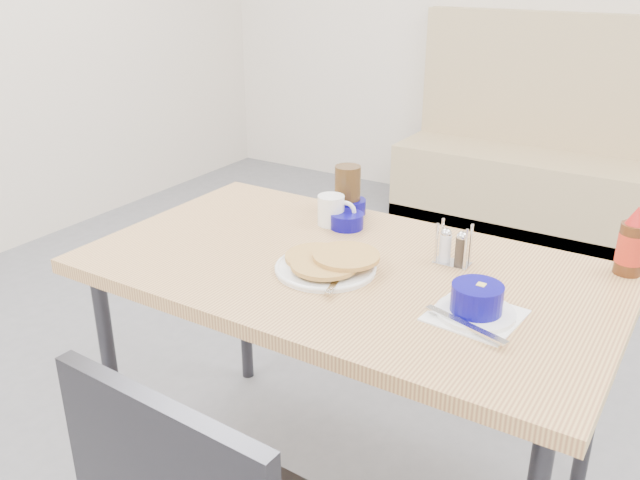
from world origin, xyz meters
The scene contains 10 objects.
booth_bench centered at (0.00, 2.78, 0.35)m, with size 1.90×0.56×1.22m.
dining_table centered at (0.00, 0.25, 0.70)m, with size 1.40×0.80×0.76m.
pancake_plate centered at (-0.03, 0.19, 0.78)m, with size 0.26×0.27×0.05m.
coffee_mug centered at (-0.18, 0.48, 0.81)m, with size 0.12×0.08×0.09m.
grits_setting centered at (0.39, 0.16, 0.79)m, with size 0.21×0.22×0.08m.
creamer_bowl centered at (-0.19, 0.59, 0.78)m, with size 0.10×0.10×0.05m.
butter_bowl centered at (-0.13, 0.48, 0.78)m, with size 0.10×0.10×0.05m.
amber_tumbler centered at (-0.20, 0.59, 0.84)m, with size 0.08×0.08×0.15m, color #3F2A14.
condiment_caddy centered at (0.23, 0.40, 0.80)m, with size 0.10×0.06×0.11m.
syrup_bottle centered at (0.64, 0.59, 0.84)m, with size 0.07×0.07×0.18m.
Camera 1 is at (0.81, -1.17, 1.53)m, focal length 38.00 mm.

